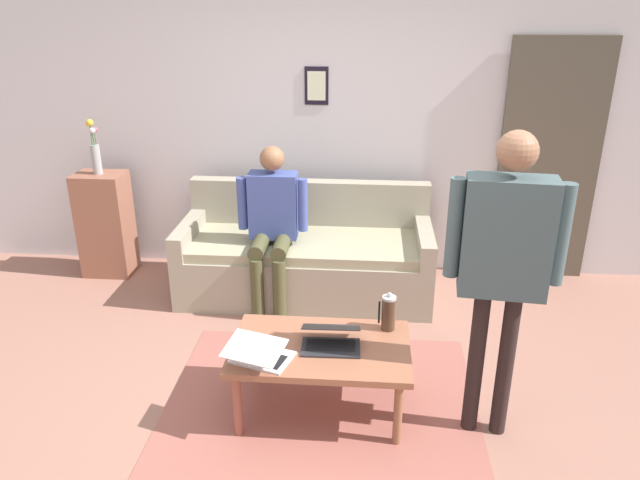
% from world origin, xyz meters
% --- Properties ---
extents(ground_plane, '(7.68, 7.68, 0.00)m').
position_xyz_m(ground_plane, '(0.00, 0.00, 0.00)').
color(ground_plane, '#9A6859').
extents(area_rug, '(1.90, 1.88, 0.01)m').
position_xyz_m(area_rug, '(-0.11, 0.06, 0.00)').
color(area_rug, '#9A584D').
rests_on(area_rug, ground_plane).
extents(back_wall, '(7.04, 0.11, 2.70)m').
position_xyz_m(back_wall, '(0.00, -2.20, 1.35)').
color(back_wall, silver).
rests_on(back_wall, ground_plane).
extents(interior_door, '(0.82, 0.09, 2.05)m').
position_xyz_m(interior_door, '(-1.86, -2.11, 1.02)').
color(interior_door, '#51493C').
rests_on(interior_door, ground_plane).
extents(couch, '(2.04, 0.85, 0.88)m').
position_xyz_m(couch, '(0.14, -1.60, 0.31)').
color(couch, gray).
rests_on(couch, ground_plane).
extents(coffee_table, '(1.04, 0.66, 0.45)m').
position_xyz_m(coffee_table, '(-0.11, -0.04, 0.40)').
color(coffee_table, '#965B41').
rests_on(coffee_table, ground_plane).
extents(laptop_left, '(0.35, 0.27, 0.14)m').
position_xyz_m(laptop_left, '(-0.17, -0.03, 0.49)').
color(laptop_left, '#28282D').
rests_on(laptop_left, coffee_table).
extents(laptop_center, '(0.40, 0.39, 0.15)m').
position_xyz_m(laptop_center, '(0.21, 0.15, 0.50)').
color(laptop_center, silver).
rests_on(laptop_center, coffee_table).
extents(french_press, '(0.10, 0.08, 0.25)m').
position_xyz_m(french_press, '(-0.50, -0.26, 0.56)').
color(french_press, '#4C3323').
rests_on(french_press, coffee_table).
extents(side_shelf, '(0.42, 0.32, 0.92)m').
position_xyz_m(side_shelf, '(1.94, -1.83, 0.46)').
color(side_shelf, '#925A44').
rests_on(side_shelf, ground_plane).
extents(flower_vase, '(0.09, 0.09, 0.47)m').
position_xyz_m(flower_vase, '(1.94, -1.83, 1.12)').
color(flower_vase, '#A0A2A3').
rests_on(flower_vase, side_shelf).
extents(person_standing, '(0.61, 0.24, 1.75)m').
position_xyz_m(person_standing, '(-1.07, 0.06, 1.12)').
color(person_standing, black).
rests_on(person_standing, ground_plane).
extents(person_seated, '(0.55, 0.51, 1.28)m').
position_xyz_m(person_seated, '(0.38, -1.38, 0.73)').
color(person_seated, '#48482B').
rests_on(person_seated, ground_plane).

